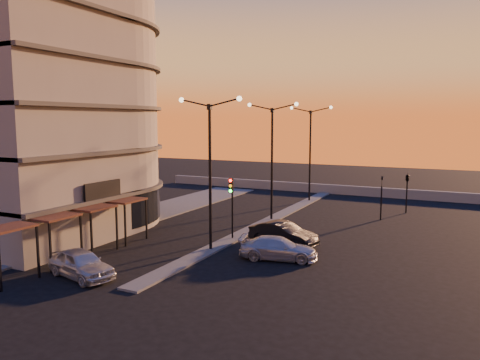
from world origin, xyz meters
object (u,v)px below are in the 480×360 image
streetlamp_mid (272,152)px  car_sedan (283,234)px  car_hatchback (81,264)px  car_wagon (278,248)px  traffic_light_main (232,198)px

streetlamp_mid → car_sedan: bearing=-62.1°
streetlamp_mid → car_hatchback: size_ratio=2.20×
car_sedan → car_wagon: bearing=-151.7°
traffic_light_main → car_wagon: 5.73m
car_hatchback → streetlamp_mid: bearing=2.8°
car_hatchback → car_wagon: size_ratio=0.95×
car_hatchback → car_sedan: bearing=-19.9°
traffic_light_main → car_sedan: bearing=4.6°
streetlamp_mid → car_wagon: 11.93m
car_sedan → car_wagon: (0.88, -3.05, -0.09)m
car_hatchback → car_wagon: (8.00, 7.49, -0.07)m
car_sedan → streetlamp_mid: bearing=40.2°
streetlamp_mid → car_hatchback: bearing=-101.4°
car_wagon → traffic_light_main: bearing=45.1°
car_hatchback → car_wagon: 10.96m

